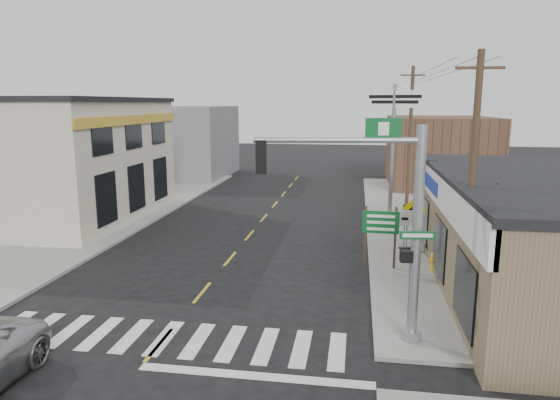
% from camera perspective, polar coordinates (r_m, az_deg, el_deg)
% --- Properties ---
extents(ground, '(140.00, 140.00, 0.00)m').
position_cam_1_polar(ground, '(15.08, -13.65, -15.76)').
color(ground, black).
rests_on(ground, ground).
extents(sidewalk_right, '(6.00, 38.00, 0.13)m').
position_cam_1_polar(sidewalk_right, '(26.47, 16.43, -3.97)').
color(sidewalk_right, gray).
rests_on(sidewalk_right, ground).
extents(sidewalk_left, '(6.00, 38.00, 0.13)m').
position_cam_1_polar(sidewalk_left, '(29.92, -20.19, -2.49)').
color(sidewalk_left, gray).
rests_on(sidewalk_left, ground).
extents(center_line, '(0.12, 56.00, 0.01)m').
position_cam_1_polar(center_line, '(22.12, -5.73, -6.68)').
color(center_line, gold).
rests_on(center_line, ground).
extents(crosswalk, '(11.00, 2.20, 0.01)m').
position_cam_1_polar(crosswalk, '(15.40, -13.07, -15.11)').
color(crosswalk, silver).
rests_on(crosswalk, ground).
extents(left_building, '(12.00, 12.00, 6.80)m').
position_cam_1_polar(left_building, '(32.32, -25.96, 4.05)').
color(left_building, beige).
rests_on(left_building, ground).
extents(bldg_distant_right, '(8.00, 10.00, 5.60)m').
position_cam_1_polar(bldg_distant_right, '(43.06, 17.73, 5.31)').
color(bldg_distant_right, brown).
rests_on(bldg_distant_right, ground).
extents(bldg_distant_left, '(9.00, 10.00, 6.40)m').
position_cam_1_polar(bldg_distant_left, '(47.43, -11.46, 6.58)').
color(bldg_distant_left, slate).
rests_on(bldg_distant_left, ground).
extents(traffic_signal_pole, '(4.90, 0.38, 6.20)m').
position_cam_1_polar(traffic_signal_pole, '(13.85, 12.45, -1.29)').
color(traffic_signal_pole, '#909399').
rests_on(traffic_signal_pole, sidewalk_right).
extents(guide_sign, '(1.45, 0.13, 2.54)m').
position_cam_1_polar(guide_sign, '(20.38, 11.41, -3.17)').
color(guide_sign, '#493622').
rests_on(guide_sign, sidewalk_right).
extents(fire_hydrant, '(0.25, 0.25, 0.78)m').
position_cam_1_polar(fire_hydrant, '(20.82, 17.14, -6.68)').
color(fire_hydrant, yellow).
rests_on(fire_hydrant, sidewalk_right).
extents(ped_crossing_sign, '(1.03, 0.07, 2.66)m').
position_cam_1_polar(ped_crossing_sign, '(22.02, 15.06, -1.84)').
color(ped_crossing_sign, gray).
rests_on(ped_crossing_sign, sidewalk_right).
extents(lamp_post, '(0.67, 0.52, 5.14)m').
position_cam_1_polar(lamp_post, '(22.88, 15.95, 1.56)').
color(lamp_post, black).
rests_on(lamp_post, sidewalk_right).
extents(dance_center_sign, '(3.58, 0.22, 7.60)m').
position_cam_1_polar(dance_center_sign, '(28.74, 12.87, 8.90)').
color(dance_center_sign, gray).
rests_on(dance_center_sign, sidewalk_right).
extents(bare_tree, '(2.40, 2.40, 4.80)m').
position_cam_1_polar(bare_tree, '(17.14, 26.06, 0.46)').
color(bare_tree, black).
rests_on(bare_tree, sidewalk_right).
extents(shrub_front, '(1.45, 1.45, 1.09)m').
position_cam_1_polar(shrub_front, '(16.23, 28.85, -12.28)').
color(shrub_front, '#143318').
rests_on(shrub_front, sidewalk_right).
extents(shrub_back, '(1.21, 1.21, 0.91)m').
position_cam_1_polar(shrub_back, '(22.63, 17.94, -5.24)').
color(shrub_back, black).
rests_on(shrub_back, sidewalk_right).
extents(utility_pole_near, '(1.41, 0.21, 8.12)m').
position_cam_1_polar(utility_pole_near, '(16.29, 21.04, 1.75)').
color(utility_pole_near, '#442F1C').
rests_on(utility_pole_near, sidewalk_right).
extents(utility_pole_far, '(1.54, 0.23, 8.88)m').
position_cam_1_polar(utility_pole_far, '(33.48, 14.63, 7.21)').
color(utility_pole_far, '#3F261F').
rests_on(utility_pole_far, sidewalk_right).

